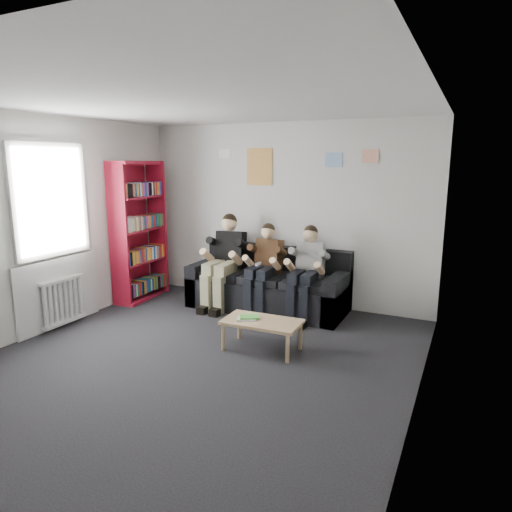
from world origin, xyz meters
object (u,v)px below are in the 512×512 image
(person_right, at_px, (306,273))
(bookshelf, at_px, (139,231))
(person_left, at_px, (224,261))
(person_middle, at_px, (263,268))
(sofa, at_px, (269,287))
(coffee_table, at_px, (262,324))

(person_right, bearing_deg, bookshelf, -179.70)
(person_left, relative_size, person_middle, 1.08)
(person_right, bearing_deg, person_left, 176.06)
(bookshelf, xyz_separation_m, person_right, (2.65, 0.21, -0.42))
(person_left, height_order, person_right, person_left)
(sofa, bearing_deg, bookshelf, -168.52)
(coffee_table, bearing_deg, sofa, 111.15)
(bookshelf, height_order, person_left, bookshelf)
(bookshelf, bearing_deg, sofa, 5.81)
(bookshelf, bearing_deg, person_right, -1.17)
(bookshelf, height_order, person_middle, bookshelf)
(coffee_table, relative_size, person_left, 0.64)
(bookshelf, height_order, coffee_table, bookshelf)
(sofa, height_order, person_left, person_left)
(coffee_table, height_order, person_left, person_left)
(bookshelf, relative_size, person_left, 1.56)
(sofa, relative_size, person_middle, 1.80)
(coffee_table, bearing_deg, person_right, 86.34)
(bookshelf, xyz_separation_m, person_left, (1.38, 0.20, -0.38))
(person_left, distance_m, person_middle, 0.64)
(person_left, bearing_deg, coffee_table, -53.42)
(sofa, distance_m, person_right, 0.74)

